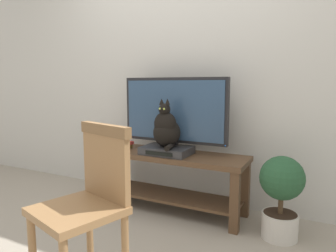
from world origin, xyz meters
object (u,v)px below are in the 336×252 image
at_px(tv_stand, 171,171).
at_px(media_box, 167,150).
at_px(tv, 174,112).
at_px(cat, 166,129).
at_px(potted_plant, 281,192).
at_px(book_stack, 121,144).
at_px(wooden_chair, 90,196).

distance_m(tv_stand, media_box, 0.20).
bearing_deg(tv_stand, tv, 89.98).
height_order(tv_stand, cat, cat).
bearing_deg(tv_stand, potted_plant, -5.87).
bearing_deg(book_stack, tv, 9.05).
xyz_separation_m(media_box, book_stack, (-0.52, 0.04, 0.00)).
xyz_separation_m(wooden_chair, book_stack, (-0.67, 1.20, 0.01)).
bearing_deg(media_box, tv, 83.64).
xyz_separation_m(tv, book_stack, (-0.54, -0.09, -0.33)).
height_order(cat, wooden_chair, cat).
height_order(cat, book_stack, cat).
height_order(media_box, potted_plant, potted_plant).
bearing_deg(wooden_chair, tv_stand, 96.01).
bearing_deg(media_box, cat, -84.66).
bearing_deg(cat, book_stack, 174.59).
relative_size(tv_stand, wooden_chair, 1.48).
relative_size(media_box, wooden_chair, 0.46).
bearing_deg(tv_stand, cat, -102.01).
bearing_deg(potted_plant, cat, 177.64).
bearing_deg(cat, tv, 84.71).
relative_size(wooden_chair, potted_plant, 1.49).
xyz_separation_m(tv_stand, potted_plant, (0.96, -0.10, -0.01)).
xyz_separation_m(tv, wooden_chair, (0.13, -1.29, -0.34)).
bearing_deg(media_box, potted_plant, -3.09).
height_order(book_stack, potted_plant, potted_plant).
relative_size(cat, wooden_chair, 0.46).
distance_m(book_stack, potted_plant, 1.52).
xyz_separation_m(tv_stand, cat, (-0.01, -0.06, 0.39)).
bearing_deg(wooden_chair, tv, 95.66).
xyz_separation_m(tv_stand, wooden_chair, (0.13, -1.21, 0.18)).
bearing_deg(tv_stand, media_box, -106.45).
distance_m(tv_stand, tv, 0.53).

